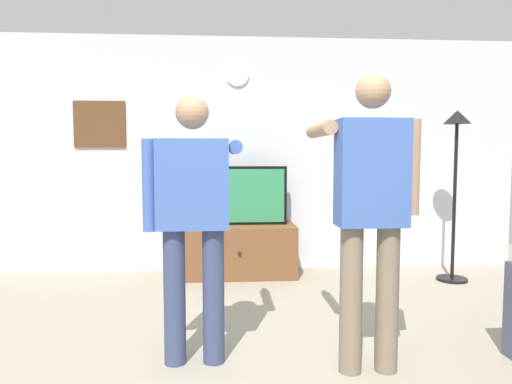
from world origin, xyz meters
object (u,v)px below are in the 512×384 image
Objects in this scene: wall_clock at (237,75)px; television at (238,196)px; framed_picture at (100,124)px; floor_lamp at (456,160)px; person_standing_nearer_couch at (370,204)px; person_standing_nearer_lamp at (193,212)px; tv_stand at (239,251)px.

television is at bearing -90.00° from wall_clock.
framed_picture is at bearing 179.82° from wall_clock.
person_standing_nearer_couch reaches higher than floor_lamp.
television is 2.24m from person_standing_nearer_lamp.
person_standing_nearer_lamp is at bearing -99.27° from television.
floor_lamp reaches higher than television.
floor_lamp is 3.22m from person_standing_nearer_lamp.
floor_lamp is at bearing 34.21° from person_standing_nearer_lamp.
wall_clock is at bearing 90.00° from tv_stand.
wall_clock is 0.46× the size of framed_picture.
framed_picture reaches higher than person_standing_nearer_lamp.
framed_picture is (-1.56, 0.30, 1.41)m from tv_stand.
person_standing_nearer_lamp is (1.20, -2.46, -0.71)m from framed_picture.
person_standing_nearer_lamp is (-2.65, -1.80, -0.32)m from floor_lamp.
person_standing_nearer_couch is at bearing -73.25° from television.
framed_picture reaches higher than tv_stand.
television is 0.59× the size of person_standing_nearer_couch.
television is at bearing 90.00° from tv_stand.
framed_picture is 0.33× the size of person_standing_nearer_lamp.
television is at bearing 80.73° from person_standing_nearer_lamp.
television reaches higher than tv_stand.
wall_clock is 2.79m from person_standing_nearer_lamp.
tv_stand is at bearing -90.00° from television.
tv_stand is 2.58m from person_standing_nearer_couch.
floor_lamp is at bearing 52.00° from person_standing_nearer_couch.
person_standing_nearer_lamp is at bearing -64.02° from framed_picture.
tv_stand is 2.20× the size of framed_picture.
floor_lamp is (2.29, -0.65, -0.97)m from wall_clock.
framed_picture is at bearing 170.93° from television.
floor_lamp is 0.99× the size of person_standing_nearer_couch.
television is 1.77m from framed_picture.
tv_stand is 2.00m from wall_clock.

